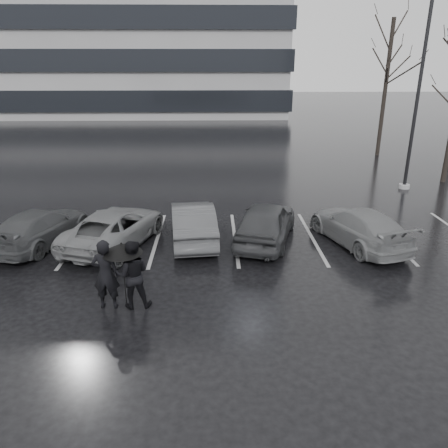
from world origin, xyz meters
The scene contains 12 objects.
ground centered at (0.00, 0.00, 0.00)m, with size 160.00×160.00×0.00m, color black.
car_main centered at (1.67, 2.19, 0.71)m, with size 1.68×4.19×1.43m, color black.
car_west_a centered at (-0.90, 2.37, 0.68)m, with size 1.45×4.16×1.37m, color #2D2D30.
car_west_b centered at (-3.57, 1.99, 0.64)m, with size 2.11×4.59×1.27m, color #525254.
car_west_c centered at (-6.15, 2.16, 0.62)m, with size 1.73×4.26×1.24m, color black.
car_east centered at (4.85, 1.87, 0.63)m, with size 1.78×4.38×1.27m, color #525254.
pedestrian_left centered at (-2.92, -2.12, 0.94)m, with size 0.69×0.45×1.88m, color black.
pedestrian_right centered at (-2.25, -2.08, 0.91)m, with size 0.89×0.69×1.82m, color black.
umbrella centered at (-2.48, -2.01, 1.60)m, with size 1.04×1.04×1.76m.
lamp_post centered at (9.41, 8.78, 4.32)m, with size 0.52×0.52×9.44m.
stall_stripes centered at (-0.80, 2.50, 0.00)m, with size 19.72×5.00×0.00m.
tree_north centered at (11.00, 17.00, 4.25)m, with size 0.26×0.26×8.50m, color black.
Camera 1 is at (-0.18, -12.08, 6.02)m, focal length 35.00 mm.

